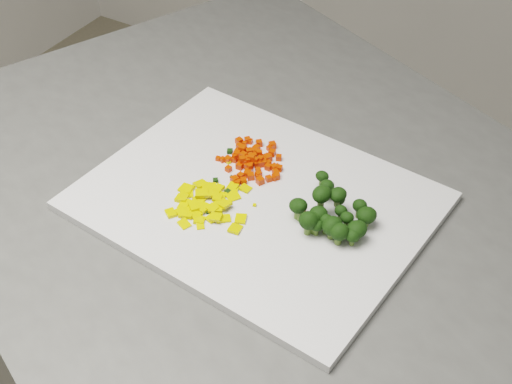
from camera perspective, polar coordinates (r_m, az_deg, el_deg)
The scene contains 162 objects.
cutting_board at distance 0.94m, azimuth 0.00°, elevation -0.71°, with size 0.43×0.34×0.01m, color silver.
carrot_pile at distance 0.99m, azimuth -0.46°, elevation 2.91°, with size 0.10×0.10×0.03m, color red, non-canonical shape.
pepper_pile at distance 0.92m, azimuth -3.46°, elevation -0.90°, with size 0.11×0.11×0.02m, color #DABC0B, non-canonical shape.
broccoli_pile at distance 0.90m, azimuth 6.47°, elevation -0.55°, with size 0.12×0.12×0.05m, color black, non-canonical shape.
carrot_cube_0 at distance 0.97m, azimuth 0.20°, elevation 1.44°, with size 0.01×0.01×0.01m, color red.
carrot_cube_1 at distance 0.97m, azimuth -0.65°, elevation 1.60°, with size 0.01×0.01×0.01m, color red.
carrot_cube_2 at distance 1.00m, azimuth -1.54°, elevation 3.05°, with size 0.01×0.01×0.01m, color red.
carrot_cube_3 at distance 1.01m, azimuth -1.54°, elevation 3.12°, with size 0.01×0.01×0.01m, color red.
carrot_cube_4 at distance 0.98m, azimuth -0.66°, elevation 2.11°, with size 0.01×0.01×0.01m, color red.
carrot_cube_5 at distance 0.96m, azimuth -1.00°, elevation 0.90°, with size 0.01×0.01×0.01m, color red.
carrot_cube_6 at distance 0.99m, azimuth -0.93°, elevation 2.74°, with size 0.01×0.01×0.01m, color red.
carrot_cube_7 at distance 1.02m, azimuth 0.25°, elevation 3.92°, with size 0.01×0.01×0.01m, color red.
carrot_cube_8 at distance 0.98m, azimuth -0.01°, elevation 2.59°, with size 0.01×0.01×0.01m, color red.
carrot_cube_9 at distance 0.99m, azimuth -1.68°, elevation 2.90°, with size 0.01×0.01×0.01m, color red.
carrot_cube_10 at distance 0.98m, azimuth 0.98°, elevation 2.01°, with size 0.01×0.01×0.01m, color red.
carrot_cube_11 at distance 0.98m, azimuth -0.56°, elevation 2.07°, with size 0.01×0.01×0.01m, color red.
carrot_cube_12 at distance 0.97m, azimuth 0.16°, elevation 1.28°, with size 0.01×0.01×0.01m, color red.
carrot_cube_13 at distance 0.98m, azimuth 0.18°, elevation 1.73°, with size 0.01×0.01×0.01m, color red.
carrot_cube_14 at distance 0.99m, azimuth -1.02°, elevation 2.94°, with size 0.01×0.01×0.01m, color red.
carrot_cube_15 at distance 1.00m, azimuth 0.32°, elevation 3.17°, with size 0.01×0.01×0.01m, color red.
carrot_cube_16 at distance 0.99m, azimuth 0.33°, elevation 2.67°, with size 0.01×0.01×0.01m, color red.
carrot_cube_17 at distance 0.99m, azimuth 1.72°, elevation 2.05°, with size 0.01×0.01×0.01m, color red.
carrot_cube_18 at distance 1.02m, azimuth 1.07°, elevation 3.52°, with size 0.01×0.01×0.01m, color red.
carrot_cube_19 at distance 0.97m, azimuth -1.24°, elevation 1.29°, with size 0.01×0.01×0.01m, color red.
carrot_cube_20 at distance 1.01m, azimuth 1.30°, elevation 3.15°, with size 0.01×0.01×0.01m, color red.
carrot_cube_21 at distance 0.98m, azimuth 1.45°, elevation 1.99°, with size 0.01×0.01×0.01m, color red.
carrot_cube_22 at distance 0.99m, azimuth 0.98°, elevation 2.32°, with size 0.01×0.01×0.01m, color red.
carrot_cube_23 at distance 1.00m, azimuth -1.27°, elevation 2.68°, with size 0.01×0.01×0.01m, color red.
carrot_cube_24 at distance 1.00m, azimuth 0.59°, elevation 2.70°, with size 0.01×0.01×0.01m, color red.
carrot_cube_25 at distance 1.00m, azimuth -0.23°, elevation 3.12°, with size 0.01×0.01×0.01m, color red.
carrot_cube_26 at distance 1.00m, azimuth 0.16°, elevation 3.20°, with size 0.01×0.01×0.01m, color red.
carrot_cube_27 at distance 0.98m, azimuth 1.03°, elevation 1.97°, with size 0.01×0.01×0.01m, color red.
carrot_cube_28 at distance 1.00m, azimuth -0.85°, elevation 2.82°, with size 0.01×0.01×0.01m, color red.
carrot_cube_29 at distance 1.00m, azimuth 1.10°, elevation 2.95°, with size 0.01×0.01×0.01m, color red.
carrot_cube_30 at distance 1.01m, azimuth -1.01°, elevation 3.10°, with size 0.01×0.01×0.01m, color red.
carrot_cube_31 at distance 0.99m, azimuth 0.12°, elevation 2.28°, with size 0.01×0.01×0.01m, color red.
carrot_cube_32 at distance 0.98m, azimuth -0.62°, elevation 2.10°, with size 0.01×0.01×0.01m, color red.
carrot_cube_33 at distance 0.98m, azimuth 1.55°, elevation 1.64°, with size 0.01×0.01×0.01m, color red.
carrot_cube_34 at distance 1.00m, azimuth -1.53°, elevation 2.94°, with size 0.01×0.01×0.01m, color red.
carrot_cube_35 at distance 1.03m, azimuth -0.49°, elevation 4.08°, with size 0.01×0.01×0.01m, color red.
carrot_cube_36 at distance 1.00m, azimuth -0.56°, elevation 3.25°, with size 0.01×0.01×0.01m, color red.
carrot_cube_37 at distance 0.97m, azimuth 1.65°, elevation 1.40°, with size 0.01×0.01×0.01m, color red.
carrot_cube_38 at distance 1.00m, azimuth 0.95°, elevation 2.73°, with size 0.01×0.01×0.01m, color red.
carrot_cube_39 at distance 1.03m, azimuth -0.68°, elevation 4.17°, with size 0.01×0.01×0.01m, color red.
carrot_cube_40 at distance 1.02m, azimuth -1.34°, elevation 3.68°, with size 0.01×0.01×0.01m, color red.
carrot_cube_41 at distance 0.96m, azimuth -1.73°, elevation 0.99°, with size 0.01×0.01×0.01m, color red.
carrot_cube_42 at distance 0.97m, azimuth -0.42°, elevation 1.27°, with size 0.01×0.01×0.01m, color red.
carrot_cube_43 at distance 1.01m, azimuth -1.52°, elevation 3.27°, with size 0.01×0.01×0.01m, color red.
carrot_cube_44 at distance 0.97m, azimuth -0.50°, elevation 2.06°, with size 0.01×0.01×0.01m, color red.
carrot_cube_45 at distance 0.98m, azimuth -0.38°, elevation 2.74°, with size 0.01×0.01×0.01m, color red.
carrot_cube_46 at distance 0.98m, azimuth -2.22°, elevation 1.86°, with size 0.01×0.01×0.01m, color red.
carrot_cube_47 at distance 1.01m, azimuth -0.95°, elevation 3.33°, with size 0.01×0.01×0.01m, color red.
carrot_cube_48 at distance 1.00m, azimuth -0.46°, elevation 2.78°, with size 0.01×0.01×0.01m, color red.
carrot_cube_49 at distance 1.03m, azimuth -0.92°, elevation 3.89°, with size 0.01×0.01×0.01m, color red.
carrot_cube_50 at distance 0.97m, azimuth 1.54°, elevation 1.28°, with size 0.01×0.01×0.01m, color red.
carrot_cube_51 at distance 1.00m, azimuth 0.84°, elevation 2.82°, with size 0.01×0.01×0.01m, color red.
carrot_cube_52 at distance 1.02m, azimuth 1.32°, elevation 3.76°, with size 0.01×0.01×0.01m, color red.
carrot_cube_53 at distance 1.00m, azimuth -1.77°, elevation 2.63°, with size 0.01×0.01×0.01m, color red.
carrot_cube_54 at distance 0.98m, azimuth -1.10°, elevation 2.63°, with size 0.01×0.01×0.01m, color red.
carrot_cube_55 at distance 0.98m, azimuth -0.92°, elevation 2.46°, with size 0.01×0.01×0.01m, color red.
carrot_cube_56 at distance 0.97m, azimuth 1.61°, elevation 1.25°, with size 0.01×0.01×0.01m, color red.
carrot_cube_57 at distance 1.00m, azimuth -1.37°, elevation 2.70°, with size 0.01×0.01×0.01m, color red.
carrot_cube_58 at distance 0.96m, azimuth -1.49°, elevation 0.77°, with size 0.01×0.01×0.01m, color red.
carrot_cube_59 at distance 1.00m, azimuth -2.70°, elevation 2.61°, with size 0.01×0.01×0.01m, color red.
carrot_cube_60 at distance 0.99m, azimuth 0.56°, elevation 2.35°, with size 0.01×0.01×0.01m, color red.
carrot_cube_61 at distance 0.97m, azimuth 1.47°, elevation 1.13°, with size 0.01×0.01×0.01m, color red.
carrot_cube_62 at distance 1.01m, azimuth -0.21°, elevation 3.28°, with size 0.01×0.01×0.01m, color red.
carrot_cube_63 at distance 1.01m, azimuth -0.83°, elevation 3.38°, with size 0.01×0.01×0.01m, color red.
carrot_cube_64 at distance 0.98m, azimuth -0.69°, elevation 2.56°, with size 0.01×0.01×0.01m, color red.
carrot_cube_65 at distance 0.99m, azimuth -0.16°, elevation 2.90°, with size 0.01×0.01×0.01m, color red.
carrot_cube_66 at distance 1.01m, azimuth 0.03°, elevation 3.52°, with size 0.01×0.01×0.01m, color red.
carrot_cube_67 at distance 1.02m, azimuth 1.22°, elevation 3.61°, with size 0.01×0.01×0.01m, color red.
carrot_cube_68 at distance 0.98m, azimuth -1.31°, elevation 2.10°, with size 0.01×0.01×0.01m, color red.
carrot_cube_69 at distance 0.96m, azimuth 1.02°, elevation 1.08°, with size 0.01×0.01×0.01m, color red.
carrot_cube_70 at distance 0.96m, azimuth 0.33°, elevation 0.91°, with size 0.01×0.01×0.01m, color red.
carrot_cube_71 at distance 1.00m, azimuth 1.83°, elevation 2.76°, with size 0.01×0.01×0.01m, color red.
carrot_cube_72 at distance 0.99m, azimuth -0.43°, elevation 2.92°, with size 0.01×0.01×0.01m, color red.
carrot_cube_73 at distance 1.00m, azimuth -3.06°, elevation 2.69°, with size 0.01×0.01×0.01m, color red.
carrot_cube_74 at distance 1.03m, azimuth -1.36°, elevation 4.10°, with size 0.01×0.01×0.01m, color red.
carrot_cube_75 at distance 1.00m, azimuth -1.09°, elevation 3.48°, with size 0.01×0.01×0.01m, color red.
carrot_cube_76 at distance 0.98m, azimuth 1.88°, elevation 1.91°, with size 0.01×0.01×0.01m, color red.
carrot_cube_77 at distance 0.97m, azimuth -0.69°, elevation 1.46°, with size 0.01×0.01×0.01m, color red.
carrot_cube_78 at distance 1.00m, azimuth -2.26°, elevation 2.61°, with size 0.01×0.01×0.01m, color red.
pepper_chunk_0 at distance 0.95m, azimuth -3.02°, elevation 0.26°, with size 0.01×0.01×0.00m, color #DABC0B.
pepper_chunk_1 at distance 0.93m, azimuth -5.76°, elevation -0.98°, with size 0.02×0.01×0.00m, color #DABC0B.
pepper_chunk_2 at distance 0.93m, azimuth -5.66°, elevation -1.31°, with size 0.02×0.02×0.00m, color #DABC0B.
pepper_chunk_3 at distance 0.92m, azimuth -4.69°, elevation -1.53°, with size 0.01×0.02×0.00m, color #DABC0B.
pepper_chunk_4 at distance 0.91m, azimuth -3.65°, elevation -2.17°, with size 0.01×0.01×0.00m, color #DABC0B.
pepper_chunk_5 at distance 0.95m, azimuth -5.58°, elevation -0.11°, with size 0.02×0.02×0.00m, color #DABC0B.
pepper_chunk_6 at distance 0.91m, azimuth -4.50°, elevation -2.54°, with size 0.02×0.01×0.00m, color #DABC0B.
pepper_chunk_7 at distance 0.94m, azimuth -1.88°, elevation -0.32°, with size 0.02×0.02×0.00m, color #DABC0B.
pepper_chunk_8 at distance 0.91m, azimuth -4.76°, elevation -2.01°, with size 0.02×0.01×0.00m, color #DABC0B.
pepper_chunk_9 at distance 0.91m, azimuth -3.24°, elevation -2.02°, with size 0.01×0.01×0.00m, color #DABC0B.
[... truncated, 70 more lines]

